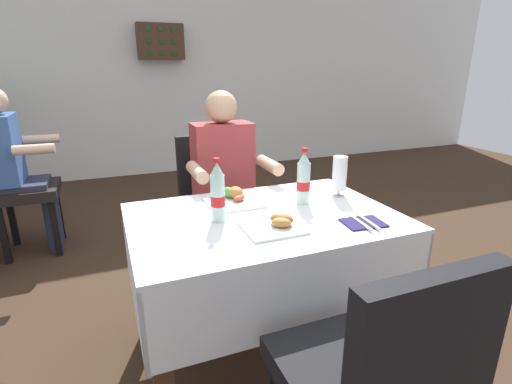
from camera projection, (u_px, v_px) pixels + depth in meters
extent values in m
plane|color=#382619|center=(275.00, 339.00, 2.05)|extent=(11.00, 11.00, 0.00)
cube|color=white|center=(155.00, 58.00, 4.93)|extent=(11.00, 0.12, 3.02)
cube|color=white|center=(264.00, 217.00, 1.72)|extent=(1.18, 0.81, 0.02)
cube|color=white|center=(305.00, 297.00, 1.43)|extent=(1.18, 0.02, 0.32)
cube|color=white|center=(236.00, 221.00, 2.13)|extent=(1.18, 0.02, 0.32)
cube|color=white|center=(133.00, 276.00, 1.57)|extent=(0.02, 0.81, 0.32)
cube|color=white|center=(368.00, 232.00, 1.98)|extent=(0.02, 0.81, 0.32)
cube|color=#472D1E|center=(163.00, 372.00, 1.35)|extent=(0.07, 0.07, 0.73)
cube|color=#472D1E|center=(402.00, 306.00, 1.72)|extent=(0.07, 0.07, 0.73)
cube|color=#472D1E|center=(142.00, 277.00, 1.96)|extent=(0.07, 0.07, 0.73)
cube|color=#472D1E|center=(322.00, 243.00, 2.33)|extent=(0.07, 0.07, 0.73)
cube|color=black|center=(221.00, 216.00, 2.42)|extent=(0.44, 0.44, 0.08)
cube|color=black|center=(209.00, 167.00, 2.56)|extent=(0.42, 0.06, 0.44)
cube|color=black|center=(203.00, 271.00, 2.30)|extent=(0.04, 0.04, 0.45)
cube|color=black|center=(256.00, 261.00, 2.42)|extent=(0.04, 0.04, 0.45)
cube|color=black|center=(190.00, 247.00, 2.60)|extent=(0.04, 0.04, 0.45)
cube|color=black|center=(238.00, 240.00, 2.72)|extent=(0.04, 0.04, 0.45)
cube|color=black|center=(353.00, 373.00, 1.18)|extent=(0.44, 0.44, 0.08)
cube|color=black|center=(426.00, 359.00, 0.88)|extent=(0.42, 0.06, 0.44)
cylinder|color=#282D42|center=(224.00, 270.00, 2.31)|extent=(0.10, 0.10, 0.45)
cylinder|color=#282D42|center=(249.00, 265.00, 2.37)|extent=(0.10, 0.10, 0.45)
cube|color=#282D42|center=(228.00, 215.00, 2.40)|extent=(0.34, 0.36, 0.12)
cube|color=#9E3838|center=(223.00, 164.00, 2.37)|extent=(0.36, 0.20, 0.50)
sphere|color=tan|center=(221.00, 107.00, 2.26)|extent=(0.19, 0.19, 0.19)
cylinder|color=tan|center=(197.00, 172.00, 2.08)|extent=(0.07, 0.26, 0.07)
cylinder|color=tan|center=(270.00, 165.00, 2.23)|extent=(0.07, 0.26, 0.07)
cube|color=white|center=(271.00, 227.00, 1.58)|extent=(0.24, 0.24, 0.01)
ellipsoid|color=#99602D|center=(282.00, 219.00, 1.59)|extent=(0.11, 0.11, 0.05)
ellipsoid|color=#B77A38|center=(281.00, 223.00, 1.56)|extent=(0.10, 0.09, 0.04)
cube|color=white|center=(233.00, 202.00, 1.88)|extent=(0.26, 0.26, 0.01)
ellipsoid|color=#C14C33|center=(239.00, 198.00, 1.87)|extent=(0.08, 0.08, 0.03)
ellipsoid|color=#4C8E38|center=(228.00, 192.00, 1.91)|extent=(0.08, 0.09, 0.05)
ellipsoid|color=#B77A38|center=(236.00, 192.00, 1.90)|extent=(0.09, 0.10, 0.06)
cylinder|color=white|center=(338.00, 195.00, 1.98)|extent=(0.07, 0.07, 0.01)
cylinder|color=white|center=(338.00, 192.00, 1.97)|extent=(0.02, 0.02, 0.03)
cylinder|color=white|center=(340.00, 173.00, 1.94)|extent=(0.07, 0.07, 0.17)
cylinder|color=black|center=(339.00, 178.00, 1.95)|extent=(0.07, 0.07, 0.12)
cylinder|color=silver|center=(303.00, 183.00, 1.84)|extent=(0.06, 0.06, 0.20)
cylinder|color=red|center=(303.00, 185.00, 1.85)|extent=(0.06, 0.06, 0.04)
cone|color=silver|center=(304.00, 157.00, 1.80)|extent=(0.06, 0.06, 0.05)
cylinder|color=red|center=(305.00, 150.00, 1.79)|extent=(0.03, 0.03, 0.02)
cylinder|color=silver|center=(218.00, 198.00, 1.63)|extent=(0.06, 0.06, 0.21)
cylinder|color=red|center=(218.00, 201.00, 1.63)|extent=(0.06, 0.06, 0.05)
cone|color=silver|center=(217.00, 168.00, 1.59)|extent=(0.06, 0.06, 0.05)
cylinder|color=red|center=(217.00, 160.00, 1.57)|extent=(0.03, 0.03, 0.02)
cube|color=#231E4C|center=(363.00, 223.00, 1.63)|extent=(0.18, 0.15, 0.01)
cube|color=silver|center=(360.00, 222.00, 1.62)|extent=(0.03, 0.19, 0.01)
cube|color=silver|center=(367.00, 221.00, 1.63)|extent=(0.03, 0.19, 0.01)
cube|color=black|center=(27.00, 191.00, 2.91)|extent=(0.44, 0.44, 0.08)
cube|color=black|center=(55.00, 228.00, 2.91)|extent=(0.04, 0.04, 0.45)
cube|color=black|center=(59.00, 213.00, 3.21)|extent=(0.04, 0.04, 0.45)
cube|color=black|center=(3.00, 235.00, 2.79)|extent=(0.04, 0.04, 0.45)
cube|color=black|center=(12.00, 219.00, 3.09)|extent=(0.04, 0.04, 0.45)
cylinder|color=#282D42|center=(53.00, 225.00, 2.98)|extent=(0.10, 0.10, 0.45)
cylinder|color=#282D42|center=(54.00, 217.00, 3.12)|extent=(0.10, 0.10, 0.45)
cube|color=#282D42|center=(24.00, 189.00, 2.90)|extent=(0.36, 0.34, 0.12)
cube|color=#385B9E|center=(3.00, 150.00, 2.78)|extent=(0.20, 0.36, 0.50)
cylinder|color=beige|center=(34.00, 149.00, 2.66)|extent=(0.26, 0.07, 0.07)
cylinder|color=beige|center=(42.00, 139.00, 3.04)|extent=(0.26, 0.07, 0.07)
cube|color=#472D1E|center=(160.00, 42.00, 4.75)|extent=(0.56, 0.20, 0.42)
cylinder|color=#193D1E|center=(149.00, 53.00, 4.71)|extent=(0.06, 0.14, 0.06)
cylinder|color=#193D1E|center=(162.00, 53.00, 4.76)|extent=(0.06, 0.14, 0.06)
cylinder|color=#193D1E|center=(174.00, 54.00, 4.81)|extent=(0.06, 0.14, 0.06)
cylinder|color=#193D1E|center=(148.00, 41.00, 4.66)|extent=(0.06, 0.14, 0.06)
cylinder|color=#193D1E|center=(161.00, 41.00, 4.71)|extent=(0.06, 0.14, 0.06)
cylinder|color=#193D1E|center=(173.00, 42.00, 4.77)|extent=(0.06, 0.14, 0.06)
cylinder|color=#193D1E|center=(147.00, 29.00, 4.62)|extent=(0.06, 0.14, 0.06)
cylinder|color=#193D1E|center=(160.00, 29.00, 4.67)|extent=(0.06, 0.14, 0.06)
cylinder|color=#193D1E|center=(172.00, 30.00, 4.72)|extent=(0.06, 0.14, 0.06)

